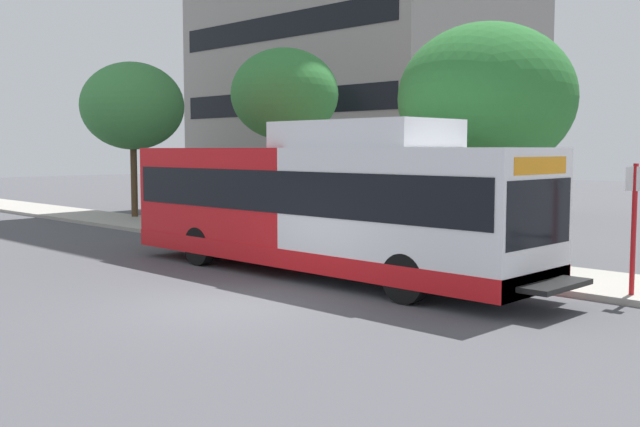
{
  "coord_description": "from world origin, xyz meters",
  "views": [
    {
      "loc": [
        -8.53,
        -11.09,
        3.02
      ],
      "look_at": [
        2.9,
        0.33,
        1.6
      ],
      "focal_mm": 41.23,
      "sensor_mm": 36.0,
      "label": 1
    }
  ],
  "objects_px": {
    "transit_bus": "(319,204)",
    "street_tree_far_block": "(132,106)",
    "bus_stop_sign_pole": "(634,219)",
    "street_tree_near_stop": "(486,99)",
    "street_tree_mid_block": "(285,95)"
  },
  "relations": [
    {
      "from": "street_tree_near_stop",
      "to": "street_tree_far_block",
      "type": "height_order",
      "value": "street_tree_far_block"
    },
    {
      "from": "street_tree_near_stop",
      "to": "street_tree_far_block",
      "type": "xyz_separation_m",
      "value": [
        0.09,
        17.35,
        0.53
      ]
    },
    {
      "from": "street_tree_far_block",
      "to": "bus_stop_sign_pole",
      "type": "bearing_deg",
      "value": -95.28
    },
    {
      "from": "transit_bus",
      "to": "street_tree_far_block",
      "type": "bearing_deg",
      "value": 74.67
    },
    {
      "from": "transit_bus",
      "to": "bus_stop_sign_pole",
      "type": "xyz_separation_m",
      "value": [
        2.2,
        -6.56,
        -0.05
      ]
    },
    {
      "from": "transit_bus",
      "to": "street_tree_mid_block",
      "type": "distance_m",
      "value": 7.44
    },
    {
      "from": "bus_stop_sign_pole",
      "to": "street_tree_near_stop",
      "type": "height_order",
      "value": "street_tree_near_stop"
    },
    {
      "from": "street_tree_mid_block",
      "to": "transit_bus",
      "type": "bearing_deg",
      "value": -125.38
    },
    {
      "from": "transit_bus",
      "to": "street_tree_mid_block",
      "type": "bearing_deg",
      "value": 54.62
    },
    {
      "from": "bus_stop_sign_pole",
      "to": "street_tree_mid_block",
      "type": "xyz_separation_m",
      "value": [
        1.72,
        12.08,
        3.13
      ]
    },
    {
      "from": "bus_stop_sign_pole",
      "to": "street_tree_mid_block",
      "type": "height_order",
      "value": "street_tree_mid_block"
    },
    {
      "from": "bus_stop_sign_pole",
      "to": "street_tree_near_stop",
      "type": "xyz_separation_m",
      "value": [
        1.94,
        4.64,
        2.66
      ]
    },
    {
      "from": "street_tree_near_stop",
      "to": "transit_bus",
      "type": "bearing_deg",
      "value": 155.13
    },
    {
      "from": "street_tree_near_stop",
      "to": "street_tree_far_block",
      "type": "bearing_deg",
      "value": 89.69
    },
    {
      "from": "transit_bus",
      "to": "bus_stop_sign_pole",
      "type": "height_order",
      "value": "transit_bus"
    }
  ]
}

